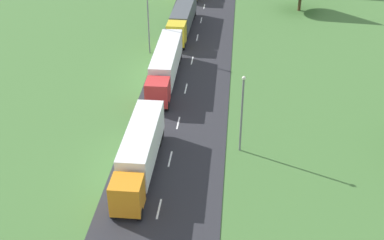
# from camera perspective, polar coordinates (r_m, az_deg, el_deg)

# --- Properties ---
(road) EXTENTS (10.00, 140.00, 0.06)m
(road) POSITION_cam_1_polar(r_m,az_deg,el_deg) (39.69, -4.12, -11.62)
(road) COLOR #2B2B30
(road) RESTS_ON ground
(truck_second) EXTENTS (2.50, 12.84, 3.75)m
(truck_second) POSITION_cam_1_polar(r_m,az_deg,el_deg) (43.66, -5.94, -3.52)
(truck_second) COLOR orange
(truck_second) RESTS_ON road
(truck_third) EXTENTS (2.59, 14.66, 3.68)m
(truck_third) POSITION_cam_1_polar(r_m,az_deg,el_deg) (58.91, -3.03, 6.34)
(truck_third) COLOR red
(truck_third) RESTS_ON road
(truck_fourth) EXTENTS (2.80, 14.82, 3.44)m
(truck_fourth) POSITION_cam_1_polar(r_m,az_deg,el_deg) (73.70, -1.08, 11.56)
(truck_fourth) COLOR yellow
(truck_fourth) RESTS_ON road
(lamppost_second) EXTENTS (0.36, 0.36, 7.73)m
(lamppost_second) POSITION_cam_1_polar(r_m,az_deg,el_deg) (45.27, 5.68, 1.10)
(lamppost_second) COLOR slate
(lamppost_second) RESTS_ON ground
(lamppost_third) EXTENTS (0.36, 0.36, 8.64)m
(lamppost_third) POSITION_cam_1_polar(r_m,az_deg,el_deg) (65.68, -4.99, 11.46)
(lamppost_third) COLOR slate
(lamppost_third) RESTS_ON ground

